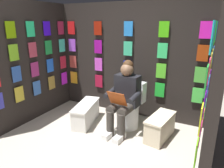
{
  "coord_description": "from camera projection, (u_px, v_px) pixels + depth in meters",
  "views": [
    {
      "loc": [
        -1.48,
        1.66,
        1.77
      ],
      "look_at": [
        -0.09,
        -1.06,
        0.85
      ],
      "focal_mm": 33.08,
      "sensor_mm": 36.0,
      "label": 1
    }
  ],
  "objects": [
    {
      "name": "display_wall_back",
      "position": [
        129.0,
        60.0,
        3.95
      ],
      "size": [
        3.03,
        0.14,
        2.13
      ],
      "color": "black",
      "rests_on": "ground"
    },
    {
      "name": "toilet",
      "position": [
        130.0,
        108.0,
        3.61
      ],
      "size": [
        0.42,
        0.57,
        0.77
      ],
      "rotation": [
        0.0,
        0.0,
        -0.08
      ],
      "color": "white",
      "rests_on": "ground"
    },
    {
      "name": "comic_longbox_far",
      "position": [
        86.0,
        113.0,
        3.73
      ],
      "size": [
        0.45,
        0.83,
        0.37
      ],
      "rotation": [
        0.0,
        0.0,
        0.23
      ],
      "color": "white",
      "rests_on": "ground"
    },
    {
      "name": "display_wall_left",
      "position": [
        216.0,
        84.0,
        2.43
      ],
      "size": [
        0.14,
        1.93,
        2.13
      ],
      "color": "black",
      "rests_on": "ground"
    },
    {
      "name": "person_reading",
      "position": [
        124.0,
        97.0,
        3.35
      ],
      "size": [
        0.55,
        0.71,
        1.19
      ],
      "rotation": [
        0.0,
        0.0,
        -0.08
      ],
      "color": "black",
      "rests_on": "ground"
    },
    {
      "name": "comic_longbox_near",
      "position": [
        160.0,
        127.0,
        3.23
      ],
      "size": [
        0.37,
        0.69,
        0.37
      ],
      "rotation": [
        0.0,
        0.0,
        -0.14
      ],
      "color": "beige",
      "rests_on": "ground"
    },
    {
      "name": "display_wall_right",
      "position": [
        31.0,
        62.0,
        3.74
      ],
      "size": [
        0.14,
        1.93,
        2.13
      ],
      "color": "black",
      "rests_on": "ground"
    }
  ]
}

